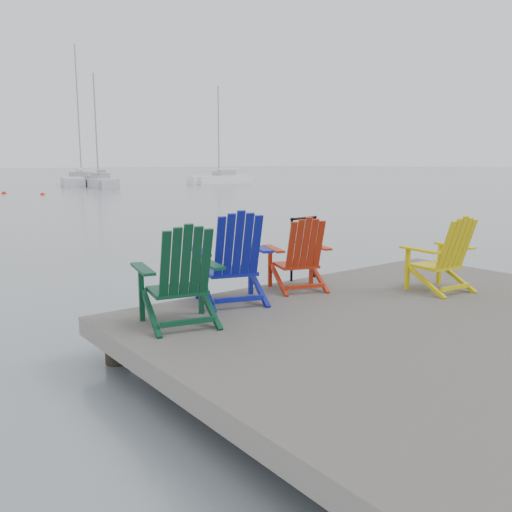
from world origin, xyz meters
TOP-DOWN VIEW (x-y plane):
  - ground at (0.00, 0.00)m, footprint 400.00×400.00m
  - dock at (0.00, 0.00)m, footprint 6.00×5.00m
  - handrail at (0.25, 2.45)m, footprint 0.48×0.04m
  - chair_green at (-2.26, 1.55)m, footprint 0.96×0.91m
  - chair_blue at (-1.32, 1.96)m, footprint 1.04×0.99m
  - chair_red at (-0.24, 1.98)m, footprint 0.92×0.87m
  - chair_yellow at (1.19, 0.80)m, footprint 0.84×0.79m
  - sailboat_near at (13.11, 42.73)m, footprint 3.00×7.25m
  - sailboat_mid at (13.75, 48.96)m, footprint 6.51×9.97m
  - sailboat_far at (25.82, 42.60)m, footprint 7.10×2.83m
  - buoy_c at (4.02, 36.90)m, footprint 0.33×0.33m
  - buoy_d at (5.76, 34.03)m, footprint 0.32×0.32m

SIDE VIEW (x-z plane):
  - ground at x=0.00m, z-range 0.00..0.00m
  - buoy_c at x=4.02m, z-range -0.17..0.17m
  - buoy_d at x=5.76m, z-range -0.16..0.16m
  - dock at x=0.00m, z-range -0.35..1.05m
  - sailboat_mid at x=13.75m, z-range -6.33..7.04m
  - sailboat_near at x=13.11m, z-range -4.59..5.31m
  - sailboat_far at x=25.82m, z-range -4.51..5.22m
  - chair_red at x=-0.24m, z-range 0.50..1.46m
  - chair_yellow at x=1.19m, z-range 0.50..1.48m
  - chair_green at x=-2.26m, z-range 0.50..1.56m
  - handrail at x=0.25m, z-range 0.59..1.49m
  - chair_blue at x=-1.32m, z-range 0.50..1.60m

